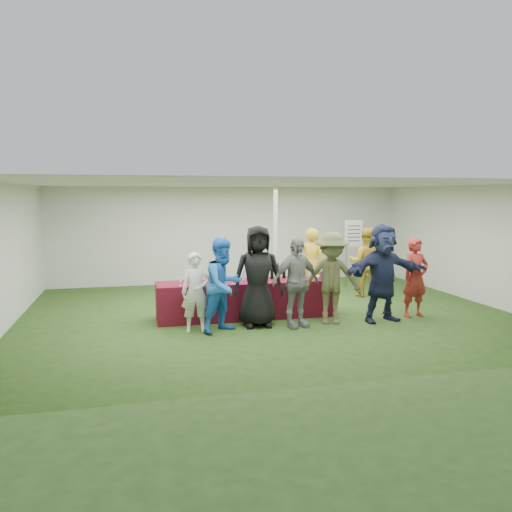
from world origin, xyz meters
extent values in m
plane|color=#284719|center=(0.00, 0.00, 0.00)|extent=(60.00, 60.00, 0.00)
plane|color=white|center=(0.00, 4.00, 1.35)|extent=(10.00, 0.00, 10.00)
plane|color=white|center=(0.00, -4.00, 1.35)|extent=(10.00, 0.00, 10.00)
plane|color=white|center=(-5.00, 0.00, 1.35)|extent=(0.00, 8.00, 8.00)
plane|color=white|center=(5.00, 0.00, 1.35)|extent=(0.00, 8.00, 8.00)
plane|color=white|center=(0.00, 0.00, 2.70)|extent=(10.00, 10.00, 0.00)
cylinder|color=silver|center=(0.50, 1.20, 1.35)|extent=(0.10, 0.10, 2.70)
cube|color=maroon|center=(-0.50, -0.18, 0.38)|extent=(3.60, 0.80, 0.75)
cylinder|color=black|center=(-0.22, -0.07, 0.86)|extent=(0.07, 0.07, 0.22)
cylinder|color=black|center=(-0.22, -0.07, 1.01)|extent=(0.03, 0.03, 0.08)
cylinder|color=maroon|center=(-0.22, -0.07, 1.06)|extent=(0.03, 0.03, 0.02)
cylinder|color=black|center=(-0.04, -0.01, 0.86)|extent=(0.07, 0.07, 0.22)
cylinder|color=black|center=(-0.04, -0.01, 1.01)|extent=(0.03, 0.03, 0.08)
cylinder|color=maroon|center=(-0.04, -0.01, 1.06)|extent=(0.03, 0.03, 0.02)
cylinder|color=black|center=(0.06, -0.09, 0.86)|extent=(0.07, 0.07, 0.22)
cylinder|color=black|center=(0.06, -0.09, 1.01)|extent=(0.03, 0.03, 0.08)
cylinder|color=maroon|center=(0.06, -0.09, 1.06)|extent=(0.03, 0.03, 0.02)
cylinder|color=black|center=(0.20, -0.04, 0.86)|extent=(0.07, 0.07, 0.22)
cylinder|color=black|center=(0.20, -0.04, 1.01)|extent=(0.03, 0.03, 0.08)
cylinder|color=maroon|center=(0.20, -0.04, 1.06)|extent=(0.03, 0.03, 0.02)
cylinder|color=black|center=(0.32, -0.06, 0.86)|extent=(0.07, 0.07, 0.22)
cylinder|color=black|center=(0.32, -0.06, 1.01)|extent=(0.03, 0.03, 0.08)
cylinder|color=maroon|center=(0.32, -0.06, 1.06)|extent=(0.03, 0.03, 0.02)
cylinder|color=silver|center=(-1.85, -0.40, 0.75)|extent=(0.06, 0.06, 0.00)
cylinder|color=silver|center=(-1.85, -0.40, 0.79)|extent=(0.01, 0.01, 0.07)
cylinder|color=silver|center=(-1.85, -0.40, 0.87)|extent=(0.06, 0.06, 0.08)
cylinder|color=#4B080F|center=(-1.85, -0.40, 0.84)|extent=(0.05, 0.05, 0.02)
cylinder|color=silver|center=(-1.58, -0.45, 0.75)|extent=(0.06, 0.06, 0.00)
cylinder|color=silver|center=(-1.58, -0.45, 0.79)|extent=(0.01, 0.01, 0.07)
cylinder|color=silver|center=(-1.58, -0.45, 0.87)|extent=(0.06, 0.06, 0.08)
cylinder|color=#4B080F|center=(-1.58, -0.45, 0.84)|extent=(0.05, 0.05, 0.02)
cylinder|color=silver|center=(-1.31, -0.41, 0.75)|extent=(0.06, 0.06, 0.00)
cylinder|color=silver|center=(-1.31, -0.41, 0.79)|extent=(0.01, 0.01, 0.07)
cylinder|color=silver|center=(-1.31, -0.41, 0.87)|extent=(0.06, 0.06, 0.08)
cylinder|color=silver|center=(-0.85, -0.46, 0.75)|extent=(0.06, 0.06, 0.00)
cylinder|color=silver|center=(-0.85, -0.46, 0.79)|extent=(0.01, 0.01, 0.07)
cylinder|color=silver|center=(-0.85, -0.46, 0.87)|extent=(0.06, 0.06, 0.08)
cylinder|color=silver|center=(0.76, -0.38, 0.75)|extent=(0.06, 0.06, 0.00)
cylinder|color=silver|center=(0.76, -0.38, 0.79)|extent=(0.01, 0.01, 0.07)
cylinder|color=silver|center=(0.76, -0.38, 0.87)|extent=(0.06, 0.06, 0.08)
cylinder|color=silver|center=(-0.78, -0.44, 0.75)|extent=(0.06, 0.06, 0.00)
cylinder|color=silver|center=(-0.78, -0.44, 0.79)|extent=(0.01, 0.01, 0.07)
cylinder|color=silver|center=(-0.78, -0.44, 0.87)|extent=(0.06, 0.06, 0.08)
cylinder|color=silver|center=(-0.55, -0.10, 0.85)|extent=(0.07, 0.07, 0.20)
cylinder|color=silver|center=(-0.55, -0.10, 0.96)|extent=(0.03, 0.03, 0.03)
cube|color=white|center=(1.09, -0.13, 0.77)|extent=(0.25, 0.18, 0.03)
cylinder|color=slate|center=(1.10, -0.40, 0.84)|extent=(0.24, 0.24, 0.18)
cylinder|color=slate|center=(2.84, 2.45, 0.55)|extent=(0.02, 0.02, 1.10)
cylinder|color=slate|center=(3.24, 2.45, 0.55)|extent=(0.02, 0.02, 1.10)
cube|color=white|center=(3.04, 2.45, 1.45)|extent=(0.50, 0.02, 0.70)
cube|color=black|center=(3.04, 2.44, 1.65)|extent=(0.36, 0.01, 0.02)
cube|color=black|center=(3.04, 2.44, 1.55)|extent=(0.36, 0.01, 0.02)
cube|color=black|center=(3.04, 2.44, 1.45)|extent=(0.36, 0.01, 0.02)
cube|color=black|center=(3.04, 2.44, 1.35)|extent=(0.36, 0.01, 0.02)
cube|color=black|center=(3.04, 2.44, 1.25)|extent=(0.36, 0.01, 0.02)
imported|color=yellow|center=(1.29, 0.96, 0.86)|extent=(0.72, 0.58, 1.72)
imported|color=gold|center=(2.80, 1.20, 0.84)|extent=(1.01, 0.93, 1.68)
imported|color=silver|center=(-1.63, -0.98, 0.72)|extent=(0.57, 0.41, 1.45)
imported|color=blue|center=(-1.13, -1.12, 0.86)|extent=(1.05, 1.00, 1.72)
imported|color=black|center=(-0.45, -0.90, 0.96)|extent=(0.98, 0.68, 1.92)
imported|color=gray|center=(0.23, -1.13, 0.85)|extent=(1.07, 0.64, 1.71)
imported|color=#4E4F2C|center=(0.98, -1.04, 0.89)|extent=(1.28, 0.94, 1.77)
imported|color=#1B223F|center=(2.01, -1.13, 0.96)|extent=(1.85, 0.81, 1.93)
imported|color=maroon|center=(2.84, -0.95, 0.81)|extent=(0.64, 0.47, 1.62)
camera|label=1|loc=(-2.69, -9.88, 2.48)|focal=35.00mm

